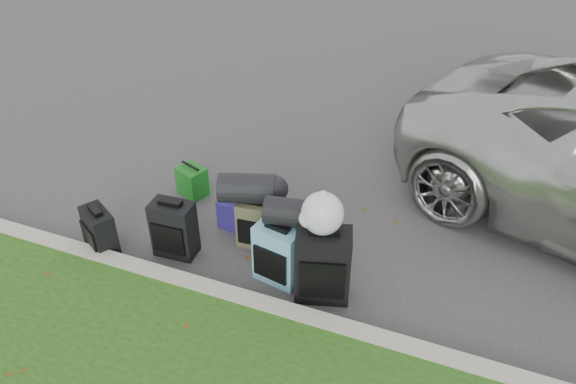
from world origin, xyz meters
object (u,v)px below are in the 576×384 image
at_px(suitcase_large_black_left, 174,229).
at_px(suitcase_olive, 257,224).
at_px(suitcase_teal, 278,254).
at_px(tote_navy, 235,213).
at_px(suitcase_small_black, 100,232).
at_px(tote_green, 192,181).
at_px(suitcase_large_black_right, 323,265).

height_order(suitcase_large_black_left, suitcase_olive, suitcase_large_black_left).
xyz_separation_m(suitcase_large_black_left, suitcase_teal, (1.15, 0.03, 0.01)).
xyz_separation_m(suitcase_olive, tote_navy, (-0.36, 0.19, -0.10)).
bearing_deg(suitcase_small_black, suitcase_teal, 38.92).
xyz_separation_m(suitcase_small_black, tote_green, (0.36, 1.27, -0.07)).
bearing_deg(tote_green, suitcase_small_black, -85.40).
bearing_deg(suitcase_olive, suitcase_small_black, -159.01).
distance_m(suitcase_olive, suitcase_large_black_right, 1.02).
bearing_deg(suitcase_large_black_left, suitcase_olive, 27.75).
distance_m(suitcase_teal, tote_green, 1.82).
distance_m(suitcase_large_black_left, suitcase_teal, 1.15).
bearing_deg(suitcase_large_black_right, tote_navy, 135.64).
bearing_deg(tote_green, suitcase_teal, -12.31).
relative_size(suitcase_large_black_left, suitcase_olive, 1.16).
relative_size(suitcase_teal, tote_green, 1.75).
relative_size(suitcase_large_black_left, suitcase_teal, 0.98).
bearing_deg(suitcase_olive, suitcase_large_black_right, -32.62).
bearing_deg(tote_navy, suitcase_teal, -32.04).
bearing_deg(tote_navy, suitcase_small_black, -135.20).
relative_size(suitcase_olive, tote_green, 1.48).
bearing_deg(suitcase_large_black_left, tote_green, 107.00).
xyz_separation_m(suitcase_teal, suitcase_large_black_right, (0.48, -0.06, 0.06)).
height_order(suitcase_large_black_left, tote_green, suitcase_large_black_left).
relative_size(suitcase_large_black_left, tote_green, 1.72).
height_order(suitcase_small_black, suitcase_olive, suitcase_olive).
xyz_separation_m(suitcase_olive, tote_green, (-1.11, 0.57, -0.09)).
bearing_deg(tote_green, suitcase_large_black_right, -7.01).
distance_m(tote_green, tote_navy, 0.84).
height_order(suitcase_large_black_left, suitcase_teal, suitcase_teal).
bearing_deg(suitcase_large_black_right, tote_green, 136.16).
xyz_separation_m(suitcase_small_black, tote_navy, (1.12, 0.90, -0.08)).
bearing_deg(suitcase_teal, suitcase_small_black, -160.91).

